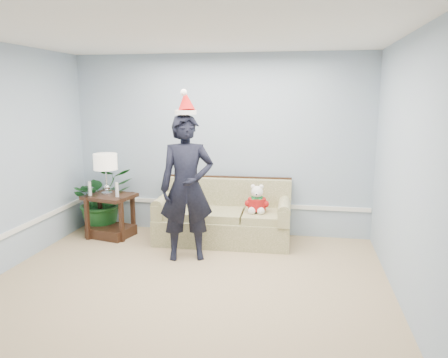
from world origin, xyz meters
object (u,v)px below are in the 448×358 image
object	(u,v)px
sofa	(224,219)
teddy_bear	(257,202)
side_table	(111,220)
table_lamp	(106,163)
man	(187,188)
houseplant	(102,199)

from	to	relation	value
sofa	teddy_bear	world-z (taller)	sofa
side_table	table_lamp	size ratio (longest dim) A/B	1.27
sofa	side_table	xyz separation A→B (m)	(-1.70, -0.12, -0.07)
table_lamp	sofa	bearing A→B (deg)	3.58
sofa	man	xyz separation A→B (m)	(-0.33, -0.78, 0.62)
side_table	man	xyz separation A→B (m)	(1.37, -0.66, 0.68)
houseplant	sofa	bearing A→B (deg)	-3.22
sofa	teddy_bear	distance (m)	0.59
table_lamp	man	xyz separation A→B (m)	(1.41, -0.67, -0.17)
houseplant	man	distance (m)	1.89
sofa	man	distance (m)	1.05
sofa	houseplant	xyz separation A→B (m)	(-1.94, 0.11, 0.19)
side_table	table_lamp	distance (m)	0.86
teddy_bear	side_table	bearing A→B (deg)	178.29
sofa	houseplant	world-z (taller)	houseplant
sofa	houseplant	size ratio (longest dim) A/B	1.92
sofa	man	size ratio (longest dim) A/B	1.04
table_lamp	man	distance (m)	1.57
side_table	houseplant	xyz separation A→B (m)	(-0.24, 0.23, 0.26)
houseplant	teddy_bear	size ratio (longest dim) A/B	2.48
table_lamp	houseplant	bearing A→B (deg)	131.51
side_table	table_lamp	world-z (taller)	table_lamp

